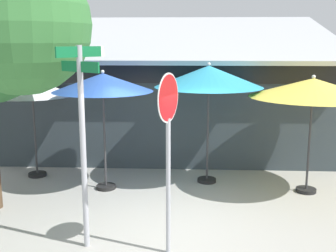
{
  "coord_description": "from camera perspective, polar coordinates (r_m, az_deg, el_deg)",
  "views": [
    {
      "loc": [
        0.38,
        -7.08,
        3.27
      ],
      "look_at": [
        -0.05,
        1.2,
        1.6
      ],
      "focal_mm": 44.69,
      "sensor_mm": 36.0,
      "label": 1
    }
  ],
  "objects": [
    {
      "name": "patio_umbrella_mustard_far_right",
      "position": [
        9.38,
        19.17,
        4.86
      ],
      "size": [
        2.7,
        2.7,
        2.59
      ],
      "color": "black",
      "rests_on": "ground"
    },
    {
      "name": "cafe_building",
      "position": [
        13.11,
        0.58,
        3.7
      ],
      "size": [
        9.57,
        5.56,
        4.15
      ],
      "color": "#333D42",
      "rests_on": "ground"
    },
    {
      "name": "street_sign_post",
      "position": [
        6.58,
        -11.58,
        -0.36
      ],
      "size": [
        0.7,
        0.75,
        3.23
      ],
      "color": "#A8AAB2",
      "rests_on": "ground"
    },
    {
      "name": "stop_sign",
      "position": [
        6.22,
        0.03,
        -0.76
      ],
      "size": [
        0.27,
        0.7,
        2.83
      ],
      "color": "#A8AAB2",
      "rests_on": "ground"
    },
    {
      "name": "ground_plane",
      "position": [
        7.83,
        -0.12,
        -13.71
      ],
      "size": [
        28.0,
        28.0,
        0.1
      ],
      "primitive_type": "cube",
      "color": "#9E9B93"
    },
    {
      "name": "patio_umbrella_teal_right",
      "position": [
        9.58,
        5.57,
        6.67
      ],
      "size": [
        2.48,
        2.48,
        2.82
      ],
      "color": "black",
      "rests_on": "ground"
    },
    {
      "name": "patio_umbrella_royal_blue_center",
      "position": [
        9.18,
        -8.88,
        5.76
      ],
      "size": [
        2.19,
        2.19,
        2.68
      ],
      "color": "black",
      "rests_on": "ground"
    },
    {
      "name": "patio_umbrella_ivory_left",
      "position": [
        10.51,
        -18.07,
        4.9
      ],
      "size": [
        1.98,
        1.98,
        2.48
      ],
      "color": "black",
      "rests_on": "ground"
    }
  ]
}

